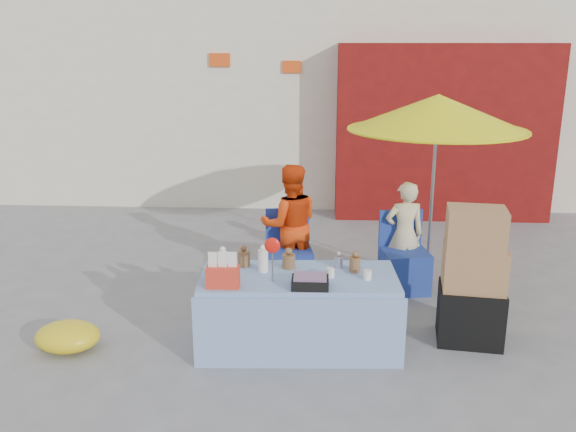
# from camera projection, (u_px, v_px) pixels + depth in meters

# --- Properties ---
(ground) EXTENTS (80.00, 80.00, 0.00)m
(ground) POSITION_uv_depth(u_px,v_px,m) (278.00, 339.00, 5.57)
(ground) COLOR slate
(ground) RESTS_ON ground
(backdrop) EXTENTS (14.00, 8.00, 7.80)m
(backdrop) POSITION_uv_depth(u_px,v_px,m) (331.00, 16.00, 11.90)
(backdrop) COLOR silver
(backdrop) RESTS_ON ground
(market_table) EXTENTS (1.78, 0.90, 1.06)m
(market_table) POSITION_uv_depth(u_px,v_px,m) (298.00, 310.00, 5.36)
(market_table) COLOR #7EA4C9
(market_table) RESTS_ON ground
(chair_left) EXTENTS (0.55, 0.54, 0.85)m
(chair_left) POSITION_uv_depth(u_px,v_px,m) (289.00, 265.00, 6.68)
(chair_left) COLOR #203895
(chair_left) RESTS_ON ground
(chair_right) EXTENTS (0.55, 0.54, 0.85)m
(chair_right) POSITION_uv_depth(u_px,v_px,m) (404.00, 267.00, 6.62)
(chair_right) COLOR #203895
(chair_right) RESTS_ON ground
(vendor_orange) EXTENTS (0.73, 0.62, 1.36)m
(vendor_orange) POSITION_uv_depth(u_px,v_px,m) (290.00, 225.00, 6.69)
(vendor_orange) COLOR red
(vendor_orange) RESTS_ON ground
(vendor_beige) EXTENTS (0.47, 0.35, 1.18)m
(vendor_beige) POSITION_uv_depth(u_px,v_px,m) (404.00, 234.00, 6.65)
(vendor_beige) COLOR beige
(vendor_beige) RESTS_ON ground
(umbrella) EXTENTS (1.90, 1.90, 2.09)m
(umbrella) POSITION_uv_depth(u_px,v_px,m) (438.00, 113.00, 6.42)
(umbrella) COLOR gray
(umbrella) RESTS_ON ground
(box_stack) EXTENTS (0.62, 0.53, 1.25)m
(box_stack) POSITION_uv_depth(u_px,v_px,m) (473.00, 281.00, 5.39)
(box_stack) COLOR black
(box_stack) RESTS_ON ground
(tarp_bundle) EXTENTS (0.60, 0.50, 0.26)m
(tarp_bundle) POSITION_uv_depth(u_px,v_px,m) (68.00, 336.00, 5.34)
(tarp_bundle) COLOR gold
(tarp_bundle) RESTS_ON ground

